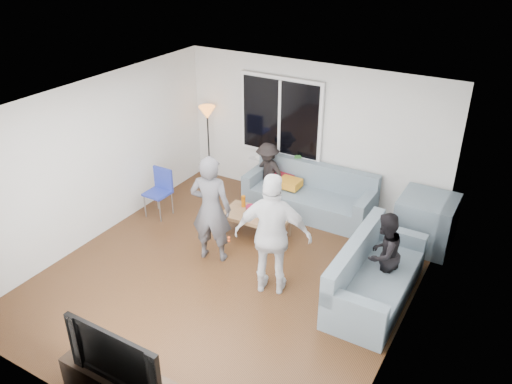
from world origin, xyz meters
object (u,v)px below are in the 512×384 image
Objects in this scene: coffee_table at (256,225)px; television at (122,352)px; sofa_right_section at (377,272)px; player_right at (273,235)px; spectator_right at (383,254)px; player_left at (211,209)px; sofa_back_section at (309,192)px; side_chair at (158,194)px; spectator_back at (268,173)px; floor_lamp at (209,145)px.

coffee_table is 3.73m from television.
player_right reaches higher than sofa_right_section.
spectator_right reaches higher than television.
spectator_right is at bearing 175.17° from player_left.
sofa_back_section and sofa_right_section have the same top height.
sofa_back_section is 2.67m from side_chair.
coffee_table is 1.29m from spectator_back.
floor_lamp is 3.66m from player_right.
sofa_back_section is at bearing -4.35° from floor_lamp.
sofa_right_section is 4.08m from side_chair.
floor_lamp is (-2.26, 0.17, 0.36)m from sofa_back_section.
player_left is (-0.69, -2.01, 0.43)m from sofa_back_section.
sofa_back_section is 1.22m from coffee_table.
spectator_right is at bearing -169.17° from player_right.
sofa_back_section is 1.47× the size of floor_lamp.
floor_lamp is (0.00, 1.59, 0.35)m from side_chair.
side_chair is at bearing -35.32° from player_right.
coffee_table is 1.13m from player_left.
player_right is at bearing -77.73° from sofa_back_section.
side_chair is 0.72× the size of television.
player_left reaches higher than sofa_right_section.
floor_lamp is (-4.07, 1.85, 0.36)m from sofa_right_section.
spectator_back is (-2.67, 1.53, -0.04)m from spectator_right.
player_left is at bearing -72.57° from spectator_back.
sofa_right_section is 1.51m from player_right.
side_chair reaches higher than coffee_table.
spectator_right is at bearing -22.29° from floor_lamp.
spectator_back is (-0.43, 1.15, 0.38)m from coffee_table.
player_left reaches higher than spectator_right.
player_right is (1.18, -0.24, 0.05)m from player_left.
player_left reaches higher than spectator_back.
spectator_right is (2.50, 0.51, -0.24)m from player_left.
player_left is at bearing -109.09° from sofa_back_section.
player_right is at bearing 152.37° from player_left.
spectator_right is 1.04× the size of television.
spectator_back is at bearing -77.97° from player_right.
floor_lamp is 4.40m from spectator_right.
player_left is 2.88m from television.
floor_lamp is at bearing 144.83° from coffee_table.
player_right is (0.49, -2.24, 0.48)m from sofa_back_section.
side_chair is at bearing -147.95° from sofa_back_section.
sofa_back_section is 1.34× the size of player_left.
sofa_right_section is 1.61× the size of spectator_right.
sofa_back_section is 2.36m from spectator_right.
player_right is 2.56m from television.
player_left is at bearing 97.40° from sofa_right_section.
floor_lamp is at bearing 90.73° from side_chair.
coffee_table is at bearing -110.80° from sofa_back_section.
spectator_back is (1.40, -0.14, -0.20)m from floor_lamp.
floor_lamp is 1.43m from spectator_back.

